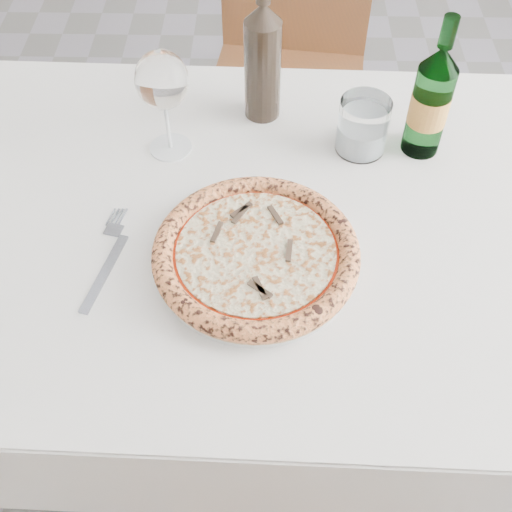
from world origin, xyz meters
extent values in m
cube|color=slate|center=(0.00, 0.00, -0.01)|extent=(5.00, 6.00, 0.02)
cube|color=brown|center=(0.16, 0.11, 0.73)|extent=(1.31, 0.77, 0.04)
cube|color=white|center=(0.16, 0.11, 0.75)|extent=(1.37, 0.83, 0.01)
cube|color=white|center=(0.16, 0.51, 0.64)|extent=(1.35, 0.01, 0.22)
cube|color=white|center=(0.16, -0.29, 0.64)|extent=(1.35, 0.01, 0.22)
cylinder|color=brown|center=(-0.42, 0.42, 0.35)|extent=(0.06, 0.06, 0.71)
cylinder|color=brown|center=(0.75, 0.42, 0.35)|extent=(0.06, 0.06, 0.71)
cube|color=brown|center=(0.22, 0.85, 0.45)|extent=(0.45, 0.45, 0.04)
cylinder|color=brown|center=(0.42, 1.00, 0.21)|extent=(0.04, 0.04, 0.43)
cylinder|color=brown|center=(0.37, 0.66, 0.21)|extent=(0.04, 0.04, 0.43)
cylinder|color=brown|center=(0.08, 1.04, 0.21)|extent=(0.04, 0.04, 0.43)
cylinder|color=brown|center=(0.03, 0.70, 0.21)|extent=(0.04, 0.04, 0.43)
cylinder|color=silver|center=(0.16, 0.01, 0.76)|extent=(0.29, 0.29, 0.01)
torus|color=silver|center=(0.16, 0.01, 0.77)|extent=(0.29, 0.29, 0.01)
cylinder|color=tan|center=(0.16, 0.01, 0.78)|extent=(0.30, 0.30, 0.01)
torus|color=#E38348|center=(0.16, 0.01, 0.78)|extent=(0.31, 0.31, 0.03)
cylinder|color=red|center=(0.16, 0.01, 0.78)|extent=(0.25, 0.25, 0.00)
cylinder|color=beige|center=(0.16, 0.01, 0.79)|extent=(0.23, 0.23, 0.00)
cube|color=#36261D|center=(0.19, 0.01, 0.79)|extent=(0.04, 0.01, 0.00)
cube|color=#36261D|center=(0.19, 0.05, 0.79)|extent=(0.03, 0.04, 0.00)
cube|color=#36261D|center=(0.15, 0.08, 0.79)|extent=(0.02, 0.04, 0.00)
cube|color=#36261D|center=(0.13, 0.03, 0.79)|extent=(0.04, 0.02, 0.00)
cube|color=#36261D|center=(0.11, -0.01, 0.79)|extent=(0.04, 0.02, 0.00)
cube|color=#36261D|center=(0.15, -0.06, 0.79)|extent=(0.02, 0.04, 0.00)
cube|color=#36261D|center=(0.19, -0.02, 0.79)|extent=(0.03, 0.04, 0.00)
cube|color=gray|center=(-0.06, -0.01, 0.76)|extent=(0.05, 0.15, 0.00)
cube|color=gray|center=(-0.06, 0.08, 0.76)|extent=(0.03, 0.03, 0.00)
cylinder|color=gray|center=(-0.07, 0.11, 0.76)|extent=(0.00, 0.04, 0.00)
cylinder|color=gray|center=(-0.07, 0.11, 0.76)|extent=(0.00, 0.04, 0.00)
cylinder|color=gray|center=(-0.06, 0.11, 0.76)|extent=(0.00, 0.04, 0.00)
cylinder|color=gray|center=(-0.05, 0.11, 0.76)|extent=(0.00, 0.04, 0.00)
cylinder|color=white|center=(0.01, 0.27, 0.76)|extent=(0.07, 0.07, 0.00)
cylinder|color=white|center=(0.01, 0.27, 0.81)|extent=(0.01, 0.01, 0.10)
ellipsoid|color=white|center=(0.01, 0.27, 0.90)|extent=(0.09, 0.09, 0.10)
cylinder|color=white|center=(0.34, 0.27, 0.80)|extent=(0.09, 0.09, 0.10)
cylinder|color=white|center=(0.34, 0.27, 0.78)|extent=(0.08, 0.08, 0.05)
cylinder|color=#45814D|center=(0.44, 0.28, 0.84)|extent=(0.06, 0.06, 0.16)
cone|color=#45814D|center=(0.44, 0.28, 0.94)|extent=(0.06, 0.06, 0.04)
cylinder|color=#45814D|center=(0.44, 0.28, 0.98)|extent=(0.02, 0.02, 0.05)
cylinder|color=gold|center=(0.44, 0.28, 0.84)|extent=(0.06, 0.06, 0.05)
cylinder|color=black|center=(0.17, 0.37, 0.85)|extent=(0.06, 0.06, 0.18)
cone|color=black|center=(0.17, 0.37, 0.96)|extent=(0.06, 0.06, 0.03)
camera|label=1|loc=(0.17, -0.58, 1.51)|focal=45.00mm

